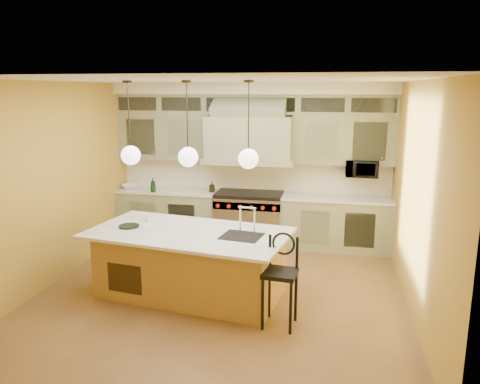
% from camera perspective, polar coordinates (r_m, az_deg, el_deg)
% --- Properties ---
extents(floor, '(5.00, 5.00, 0.00)m').
position_cam_1_polar(floor, '(6.74, -2.18, -11.97)').
color(floor, brown).
rests_on(floor, ground).
extents(ceiling, '(5.00, 5.00, 0.00)m').
position_cam_1_polar(ceiling, '(6.14, -2.41, 13.49)').
color(ceiling, white).
rests_on(ceiling, wall_back).
extents(wall_back, '(5.00, 0.00, 5.00)m').
position_cam_1_polar(wall_back, '(8.70, 1.57, 3.58)').
color(wall_back, '#B68E32').
rests_on(wall_back, ground).
extents(wall_front, '(5.00, 0.00, 5.00)m').
position_cam_1_polar(wall_front, '(3.99, -10.79, -7.33)').
color(wall_front, '#B68E32').
rests_on(wall_front, ground).
extents(wall_left, '(0.00, 5.00, 5.00)m').
position_cam_1_polar(wall_left, '(7.28, -21.80, 0.96)').
color(wall_left, '#B68E32').
rests_on(wall_left, ground).
extents(wall_right, '(0.00, 5.00, 5.00)m').
position_cam_1_polar(wall_right, '(6.21, 20.77, -0.81)').
color(wall_right, '#B68E32').
rests_on(wall_right, ground).
extents(back_cabinetry, '(5.00, 0.77, 2.90)m').
position_cam_1_polar(back_cabinetry, '(8.44, 1.27, 3.18)').
color(back_cabinetry, gray).
rests_on(back_cabinetry, floor).
extents(range, '(1.20, 0.74, 0.96)m').
position_cam_1_polar(range, '(8.56, 1.13, -3.17)').
color(range, silver).
rests_on(range, floor).
extents(kitchen_island, '(2.84, 1.79, 1.35)m').
position_cam_1_polar(kitchen_island, '(6.51, -6.00, -8.48)').
color(kitchen_island, '#A17839').
rests_on(kitchen_island, floor).
extents(counter_stool, '(0.43, 0.43, 1.12)m').
position_cam_1_polar(counter_stool, '(5.64, 4.97, -10.01)').
color(counter_stool, black).
rests_on(counter_stool, floor).
extents(microwave, '(0.54, 0.37, 0.30)m').
position_cam_1_polar(microwave, '(8.34, 14.61, 2.81)').
color(microwave, black).
rests_on(microwave, back_cabinetry).
extents(oil_bottle_a, '(0.11, 0.12, 0.26)m').
position_cam_1_polar(oil_bottle_a, '(8.69, -10.56, 0.84)').
color(oil_bottle_a, black).
rests_on(oil_bottle_a, back_cabinetry).
extents(oil_bottle_b, '(0.09, 0.09, 0.19)m').
position_cam_1_polar(oil_bottle_b, '(8.58, -3.45, 0.63)').
color(oil_bottle_b, black).
rests_on(oil_bottle_b, back_cabinetry).
extents(fruit_bowl, '(0.35, 0.35, 0.08)m').
position_cam_1_polar(fruit_bowl, '(9.13, -13.20, 0.67)').
color(fruit_bowl, white).
rests_on(fruit_bowl, back_cabinetry).
extents(cup, '(0.12, 0.12, 0.10)m').
position_cam_1_polar(cup, '(6.90, -11.13, -3.05)').
color(cup, white).
rests_on(cup, kitchen_island).
extents(pendant_left, '(0.26, 0.26, 1.11)m').
position_cam_1_polar(pendant_left, '(6.43, -13.19, 4.64)').
color(pendant_left, '#2D2319').
rests_on(pendant_left, ceiling).
extents(pendant_center, '(0.26, 0.26, 1.11)m').
position_cam_1_polar(pendant_center, '(6.14, -6.35, 4.54)').
color(pendant_center, '#2D2319').
rests_on(pendant_center, ceiling).
extents(pendant_right, '(0.26, 0.26, 1.11)m').
position_cam_1_polar(pendant_right, '(5.95, 1.04, 4.36)').
color(pendant_right, '#2D2319').
rests_on(pendant_right, ceiling).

